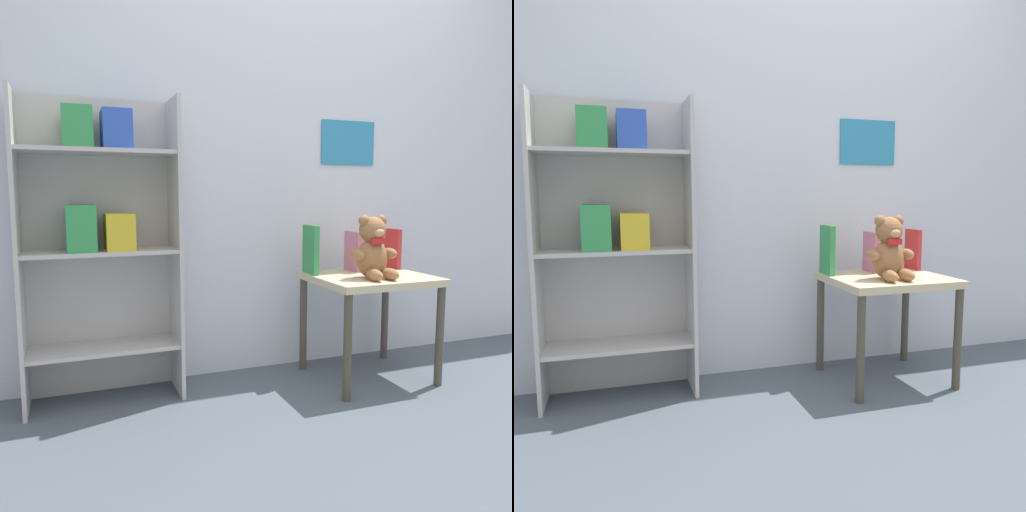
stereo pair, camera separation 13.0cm
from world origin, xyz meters
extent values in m
plane|color=#4C5660|center=(0.00, 0.00, 0.00)|extent=(12.00, 12.00, 0.00)
cube|color=silver|center=(0.00, 1.36, 1.25)|extent=(4.80, 0.06, 2.50)
cube|color=teal|center=(0.35, 1.33, 1.25)|extent=(0.34, 0.01, 0.24)
cube|color=#BCB7B2|center=(-1.37, 1.17, 0.70)|extent=(0.02, 0.28, 1.40)
cube|color=#BCB7B2|center=(-0.69, 1.17, 0.70)|extent=(0.02, 0.28, 1.40)
cube|color=#BCB7B2|center=(-1.03, 1.30, 0.70)|extent=(0.70, 0.02, 1.40)
cube|color=#BCB7B2|center=(-1.03, 1.17, 0.25)|extent=(0.66, 0.26, 0.02)
cube|color=#BCB7B2|center=(-1.03, 1.17, 0.70)|extent=(0.66, 0.26, 0.02)
cube|color=#BCB7B2|center=(-1.03, 1.17, 1.15)|extent=(0.66, 0.26, 0.02)
cube|color=#33934C|center=(-1.11, 1.16, 1.24)|extent=(0.13, 0.20, 0.18)
cube|color=#2D51B7|center=(-0.95, 1.16, 1.24)|extent=(0.13, 0.20, 0.17)
cube|color=#33934C|center=(-1.11, 1.16, 0.81)|extent=(0.13, 0.20, 0.20)
cube|color=gold|center=(-0.95, 1.16, 0.79)|extent=(0.13, 0.20, 0.17)
cube|color=beige|center=(0.29, 0.98, 0.53)|extent=(0.59, 0.52, 0.04)
cylinder|color=#494233|center=(0.02, 0.75, 0.25)|extent=(0.04, 0.04, 0.51)
cylinder|color=#494233|center=(0.55, 0.75, 0.25)|extent=(0.04, 0.04, 0.51)
cylinder|color=#494233|center=(0.02, 1.21, 0.25)|extent=(0.04, 0.04, 0.51)
cylinder|color=#494233|center=(0.55, 1.21, 0.25)|extent=(0.04, 0.04, 0.51)
ellipsoid|color=#99663D|center=(0.25, 0.92, 0.64)|extent=(0.16, 0.13, 0.19)
sphere|color=#99663D|center=(0.25, 0.92, 0.78)|extent=(0.13, 0.13, 0.13)
sphere|color=#99663D|center=(0.20, 0.92, 0.83)|extent=(0.06, 0.06, 0.06)
sphere|color=#99663D|center=(0.30, 0.92, 0.83)|extent=(0.06, 0.06, 0.06)
ellipsoid|color=tan|center=(0.25, 0.86, 0.77)|extent=(0.06, 0.04, 0.04)
ellipsoid|color=#99663D|center=(0.16, 0.90, 0.67)|extent=(0.05, 0.11, 0.05)
ellipsoid|color=#99663D|center=(0.34, 0.90, 0.67)|extent=(0.05, 0.11, 0.05)
ellipsoid|color=#99663D|center=(0.20, 0.82, 0.57)|extent=(0.06, 0.12, 0.06)
ellipsoid|color=#99663D|center=(0.29, 0.82, 0.57)|extent=(0.06, 0.12, 0.06)
cube|color=red|center=(0.25, 0.86, 0.73)|extent=(0.07, 0.02, 0.03)
cube|color=#33934C|center=(0.02, 1.14, 0.67)|extent=(0.04, 0.15, 0.26)
cube|color=#D17093|center=(0.29, 1.14, 0.65)|extent=(0.05, 0.13, 0.22)
cube|color=red|center=(0.55, 1.16, 0.66)|extent=(0.03, 0.12, 0.22)
camera|label=1|loc=(-1.17, -1.18, 0.96)|focal=35.00mm
camera|label=2|loc=(-1.05, -1.23, 0.96)|focal=35.00mm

